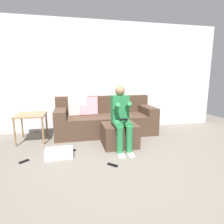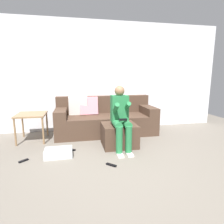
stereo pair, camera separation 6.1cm
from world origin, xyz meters
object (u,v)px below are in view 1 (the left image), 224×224
(storage_bin, at_px, (59,153))
(remote_near_ottoman, at_px, (113,165))
(side_table, at_px, (31,118))
(remote_by_storage_bin, at_px, (72,150))
(person_seated, at_px, (121,116))
(ottoman, at_px, (119,135))
(couch_sectional, at_px, (105,120))
(remote_under_side_table, at_px, (24,161))

(storage_bin, xyz_separation_m, remote_near_ottoman, (0.81, -0.50, -0.06))
(side_table, distance_m, remote_by_storage_bin, 1.19)
(side_table, bearing_deg, person_seated, -26.08)
(person_seated, bearing_deg, ottoman, 84.78)
(ottoman, bearing_deg, storage_bin, -164.38)
(remote_near_ottoman, bearing_deg, couch_sectional, 127.72)
(side_table, height_order, remote_by_storage_bin, side_table)
(couch_sectional, relative_size, remote_near_ottoman, 13.22)
(remote_by_storage_bin, bearing_deg, ottoman, 38.11)
(couch_sectional, height_order, remote_near_ottoman, couch_sectional)
(storage_bin, relative_size, remote_near_ottoman, 2.61)
(remote_by_storage_bin, bearing_deg, remote_under_side_table, -123.47)
(person_seated, bearing_deg, couch_sectional, 96.42)
(remote_by_storage_bin, bearing_deg, storage_bin, -97.50)
(remote_by_storage_bin, bearing_deg, couch_sectional, 84.50)
(person_seated, height_order, storage_bin, person_seated)
(storage_bin, distance_m, remote_near_ottoman, 0.96)
(remote_by_storage_bin, bearing_deg, person_seated, 26.42)
(person_seated, distance_m, remote_near_ottoman, 0.93)
(remote_under_side_table, bearing_deg, side_table, 52.70)
(ottoman, height_order, remote_by_storage_bin, ottoman)
(remote_near_ottoman, bearing_deg, remote_under_side_table, -153.52)
(storage_bin, xyz_separation_m, remote_by_storage_bin, (0.21, 0.24, -0.06))
(couch_sectional, distance_m, remote_near_ottoman, 1.74)
(person_seated, bearing_deg, storage_bin, -173.34)
(storage_bin, bearing_deg, couch_sectional, 50.52)
(storage_bin, xyz_separation_m, remote_under_side_table, (-0.54, -0.08, -0.06))
(person_seated, distance_m, remote_by_storage_bin, 1.10)
(person_seated, relative_size, side_table, 1.86)
(remote_by_storage_bin, height_order, remote_under_side_table, same)
(ottoman, bearing_deg, couch_sectional, 98.82)
(remote_under_side_table, bearing_deg, remote_by_storage_bin, -17.48)
(couch_sectional, xyz_separation_m, remote_by_storage_bin, (-0.78, -0.96, -0.31))
(storage_bin, relative_size, remote_by_storage_bin, 3.00)
(storage_bin, xyz_separation_m, side_table, (-0.60, 0.97, 0.43))
(storage_bin, bearing_deg, side_table, 121.67)
(couch_sectional, height_order, person_seated, person_seated)
(couch_sectional, height_order, remote_under_side_table, couch_sectional)
(couch_sectional, xyz_separation_m, remote_under_side_table, (-1.54, -1.28, -0.31))
(side_table, distance_m, remote_under_side_table, 1.16)
(couch_sectional, distance_m, ottoman, 0.91)
(couch_sectional, distance_m, remote_under_side_table, 2.03)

